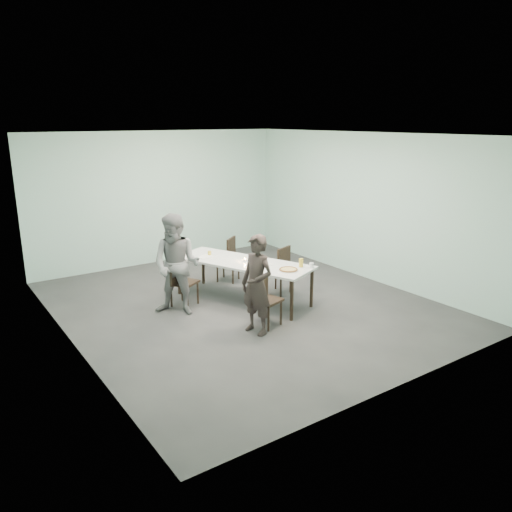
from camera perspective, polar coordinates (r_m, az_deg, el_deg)
ground at (r=9.09m, az=-1.41°, el=-5.55°), size 7.00×7.00×0.00m
room_shell at (r=8.57m, az=-1.50°, el=7.19°), size 6.02×7.02×3.01m
table at (r=9.08m, az=-1.52°, el=-0.95°), size 1.84×2.75×0.75m
chair_near_left at (r=7.97m, az=0.85°, el=-4.77°), size 0.65×0.53×0.87m
chair_far_left at (r=8.91m, az=-8.52°, el=-2.72°), size 0.64×0.57×0.87m
chair_near_right at (r=9.58m, az=2.84°, el=-1.28°), size 0.65×0.54×0.87m
chair_far_right at (r=10.33m, az=-3.06°, el=-0.03°), size 0.63×0.59×0.87m
diner_near at (r=7.68m, az=0.10°, el=-3.31°), size 0.50×0.64×1.57m
diner_far at (r=8.52m, az=-9.05°, el=-1.00°), size 1.06×1.07×1.74m
pizza at (r=8.51m, az=3.73°, el=-1.57°), size 0.34×0.34×0.04m
side_plate at (r=8.84m, az=1.39°, el=-0.98°), size 0.18×0.18×0.01m
beer_glass at (r=8.73m, az=5.17°, el=-0.78°), size 0.08×0.08×0.15m
water_tumbler at (r=8.70m, az=6.35°, el=-1.08°), size 0.08×0.08×0.09m
tealight at (r=9.05m, az=-1.29°, el=-0.49°), size 0.06×0.06×0.05m
amber_tumbler at (r=9.50m, az=-5.34°, el=0.33°), size 0.07×0.07×0.08m
menu at (r=9.40m, az=-5.77°, el=-0.07°), size 0.36×0.32×0.01m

